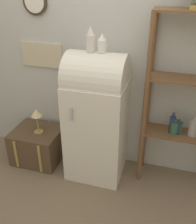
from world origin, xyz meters
TOP-DOWN VIEW (x-y plane):
  - ground_plane at (0.00, 0.00)m, footprint 12.00×12.00m
  - wall_back at (-0.00, 0.57)m, footprint 7.00×0.09m
  - refrigerator at (-0.00, 0.27)m, footprint 0.62×0.60m
  - suitcase_trunk at (-0.78, 0.26)m, footprint 0.58×0.51m
  - shelf_unit at (0.87, 0.38)m, footprint 0.76×0.30m
  - vase_left at (-0.06, 0.26)m, footprint 0.08×0.08m
  - vase_center at (0.05, 0.28)m, footprint 0.09×0.09m
  - desk_lamp at (-0.73, 0.24)m, footprint 0.13×0.13m

SIDE VIEW (x-z plane):
  - ground_plane at x=0.00m, z-range 0.00..0.00m
  - suitcase_trunk at x=-0.78m, z-range 0.00..0.42m
  - desk_lamp at x=-0.73m, z-range 0.50..0.82m
  - refrigerator at x=0.00m, z-range 0.03..1.49m
  - shelf_unit at x=0.87m, z-range 0.07..1.93m
  - wall_back at x=0.00m, z-range 0.00..2.70m
  - vase_center at x=0.05m, z-range 1.45..1.63m
  - vase_left at x=-0.06m, z-range 1.45..1.69m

